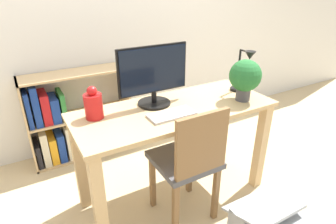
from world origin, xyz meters
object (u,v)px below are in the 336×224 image
potted_plant (245,77)px  desk_lamp (244,67)px  keyboard (172,115)px  bookshelf (62,123)px  vase (93,105)px  chair (189,160)px  monitor (153,73)px

potted_plant → desk_lamp: bearing=49.7°
desk_lamp → keyboard: bearing=-172.8°
potted_plant → bookshelf: (-1.13, 1.08, -0.56)m
vase → potted_plant: size_ratio=0.71×
keyboard → chair: 0.32m
bookshelf → monitor: bearing=-57.0°
vase → desk_lamp: bearing=-6.7°
vase → potted_plant: 1.05m
desk_lamp → potted_plant: 0.15m
desk_lamp → bookshelf: desk_lamp is taller
monitor → potted_plant: size_ratio=1.69×
keyboard → potted_plant: 0.61m
vase → monitor: bearing=1.0°
desk_lamp → potted_plant: size_ratio=1.11×
vase → desk_lamp: 1.13m
keyboard → desk_lamp: bearing=7.2°
keyboard → desk_lamp: (0.68, 0.09, 0.19)m
monitor → chair: 0.62m
keyboard → desk_lamp: 0.71m
potted_plant → keyboard: bearing=177.1°
keyboard → bookshelf: 1.25m
bookshelf → potted_plant: bearing=-43.7°
keyboard → potted_plant: bearing=-2.9°
keyboard → chair: bearing=-74.2°
potted_plant → chair: potted_plant is taller
keyboard → vase: 0.50m
monitor → potted_plant: 0.65m
potted_plant → monitor: bearing=156.8°
monitor → keyboard: 0.31m
vase → bookshelf: 0.96m
vase → chair: size_ratio=0.24×
vase → keyboard: bearing=-26.4°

